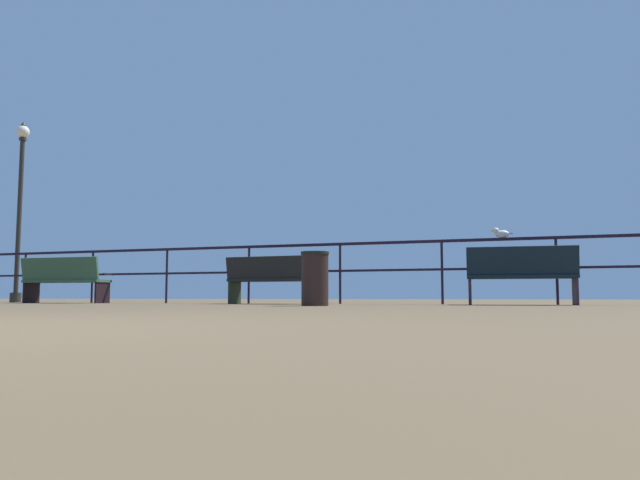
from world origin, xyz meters
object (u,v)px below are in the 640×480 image
object	(u,v)px
bench_far_left	(64,278)
trash_bin	(315,279)
lamppost_left	(20,199)
bench_near_left	(273,277)
seagull_on_rail	(501,233)
bench_near_right	(521,273)

from	to	relation	value
bench_far_left	trash_bin	distance (m)	6.31
lamppost_left	bench_near_left	bearing A→B (deg)	-8.23
lamppost_left	seagull_on_rail	size ratio (longest dim) A/B	11.49
bench_near_left	trash_bin	world-z (taller)	bench_near_left
lamppost_left	seagull_on_rail	xyz separation A→B (m)	(10.66, -0.34, -1.20)
seagull_on_rail	trash_bin	xyz separation A→B (m)	(-2.37, -2.48, -0.80)
lamppost_left	trash_bin	size ratio (longest dim) A/B	5.58
bench_near_right	trash_bin	xyz separation A→B (m)	(-2.69, -1.83, -0.11)
bench_near_right	seagull_on_rail	bearing A→B (deg)	115.98
bench_far_left	bench_near_right	world-z (taller)	bench_far_left
bench_far_left	bench_near_left	bearing A→B (deg)	0.14
bench_far_left	lamppost_left	world-z (taller)	lamppost_left
bench_near_left	bench_near_right	distance (m)	4.15
bench_far_left	lamppost_left	size ratio (longest dim) A/B	0.43
lamppost_left	seagull_on_rail	distance (m)	10.73
bench_near_left	lamppost_left	size ratio (longest dim) A/B	0.40
bench_near_right	trash_bin	size ratio (longest dim) A/B	2.20
bench_far_left	seagull_on_rail	xyz separation A→B (m)	(8.41, 0.66, 0.67)
bench_far_left	bench_near_left	size ratio (longest dim) A/B	1.07
bench_far_left	bench_near_right	size ratio (longest dim) A/B	1.09
bench_near_right	bench_far_left	bearing A→B (deg)	-179.97
bench_far_left	trash_bin	world-z (taller)	bench_far_left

